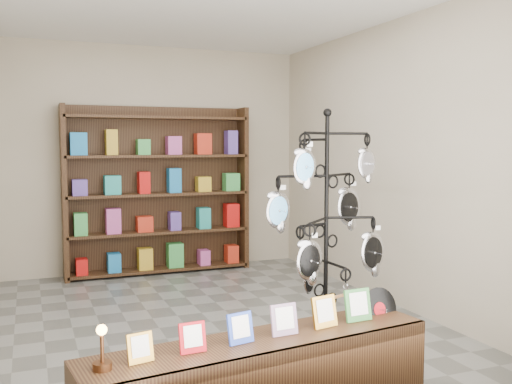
% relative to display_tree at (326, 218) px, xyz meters
% --- Properties ---
extents(ground, '(5.00, 5.00, 0.00)m').
position_rel_display_tree_xyz_m(ground, '(-0.52, 1.33, -1.14)').
color(ground, slate).
rests_on(ground, ground).
extents(room_envelope, '(5.00, 5.00, 5.00)m').
position_rel_display_tree_xyz_m(room_envelope, '(-0.52, 1.33, 0.71)').
color(room_envelope, '#B7A993').
rests_on(room_envelope, ground).
extents(display_tree, '(1.02, 0.99, 1.97)m').
position_rel_display_tree_xyz_m(display_tree, '(0.00, 0.00, 0.00)').
color(display_tree, black).
rests_on(display_tree, ground).
extents(front_shelf, '(2.25, 0.73, 0.78)m').
position_rel_display_tree_xyz_m(front_shelf, '(-0.83, -0.74, -0.87)').
color(front_shelf, black).
rests_on(front_shelf, ground).
extents(back_shelving, '(2.42, 0.36, 2.20)m').
position_rel_display_tree_xyz_m(back_shelving, '(-0.52, 3.62, -0.11)').
color(back_shelving, black).
rests_on(back_shelving, ground).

